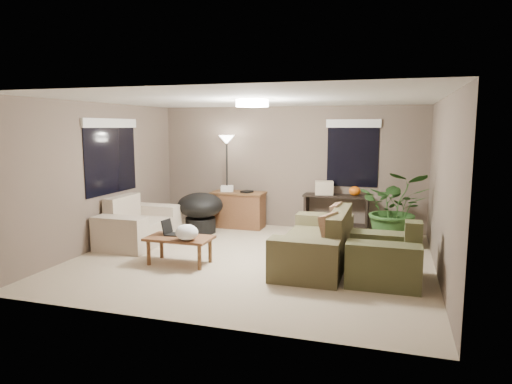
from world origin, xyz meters
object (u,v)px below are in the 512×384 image
(main_sofa, at_px, (318,245))
(cat_scratching_post, at_px, (401,259))
(coffee_table, at_px, (179,241))
(loveseat, at_px, (138,227))
(houseplant, at_px, (395,217))
(desk, at_px, (239,210))
(papasan_chair, at_px, (200,209))
(floor_lamp, at_px, (227,151))
(armchair, at_px, (385,260))
(console_table, at_px, (336,211))

(main_sofa, xyz_separation_m, cat_scratching_post, (1.21, -0.12, -0.08))
(main_sofa, relative_size, coffee_table, 2.20)
(loveseat, distance_m, houseplant, 4.59)
(desk, height_order, houseplant, houseplant)
(main_sofa, xyz_separation_m, papasan_chair, (-2.58, 1.40, 0.17))
(loveseat, bearing_deg, main_sofa, -5.26)
(papasan_chair, bearing_deg, main_sofa, -28.48)
(houseplant, bearing_deg, desk, 169.58)
(loveseat, relative_size, desk, 1.45)
(desk, xyz_separation_m, floor_lamp, (-0.26, 0.03, 1.22))
(armchair, xyz_separation_m, papasan_chair, (-3.58, 1.91, 0.17))
(desk, bearing_deg, console_table, 4.64)
(cat_scratching_post, bearing_deg, armchair, -118.25)
(loveseat, bearing_deg, console_table, 30.06)
(desk, xyz_separation_m, houseplant, (3.12, -0.57, 0.14))
(papasan_chair, height_order, cat_scratching_post, papasan_chair)
(papasan_chair, bearing_deg, desk, 49.35)
(main_sofa, distance_m, armchair, 1.12)
(coffee_table, height_order, desk, desk)
(loveseat, relative_size, floor_lamp, 0.84)
(coffee_table, relative_size, houseplant, 0.75)
(loveseat, relative_size, armchair, 1.60)
(houseplant, bearing_deg, main_sofa, -126.81)
(armchair, distance_m, console_table, 2.92)
(papasan_chair, distance_m, floor_lamp, 1.36)
(console_table, height_order, houseplant, houseplant)
(floor_lamp, bearing_deg, desk, -5.66)
(loveseat, distance_m, desk, 2.19)
(console_table, bearing_deg, desk, -175.36)
(main_sofa, distance_m, papasan_chair, 2.94)
(armchair, relative_size, console_table, 0.77)
(floor_lamp, bearing_deg, cat_scratching_post, -32.35)
(desk, distance_m, console_table, 2.00)
(floor_lamp, bearing_deg, main_sofa, -42.59)
(console_table, relative_size, houseplant, 0.98)
(desk, distance_m, houseplant, 3.17)
(loveseat, xyz_separation_m, cat_scratching_post, (4.53, -0.42, -0.08))
(armchair, xyz_separation_m, console_table, (-1.01, 2.73, 0.14))
(main_sofa, height_order, houseplant, houseplant)
(armchair, bearing_deg, loveseat, 169.27)
(main_sofa, height_order, armchair, same)
(coffee_table, bearing_deg, cat_scratching_post, 8.64)
(papasan_chair, xyz_separation_m, floor_lamp, (0.31, 0.69, 1.13))
(armchair, distance_m, desk, 3.96)
(desk, height_order, cat_scratching_post, desk)
(floor_lamp, bearing_deg, loveseat, -120.56)
(coffee_table, xyz_separation_m, floor_lamp, (-0.24, 2.70, 1.24))
(coffee_table, bearing_deg, houseplant, 33.72)
(houseplant, height_order, cat_scratching_post, houseplant)
(main_sofa, relative_size, armchair, 2.20)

